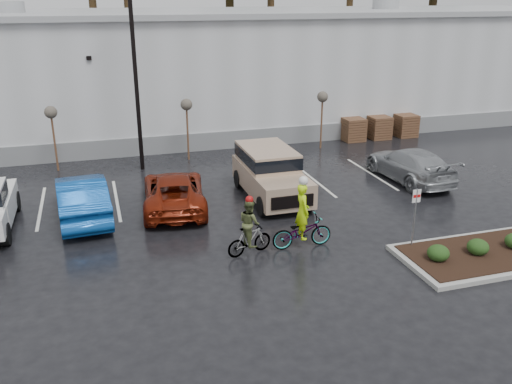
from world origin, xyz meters
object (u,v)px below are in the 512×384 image
object	(u,v)px
sapling_mid	(187,108)
car_blue	(82,197)
pallet_stack_c	(405,125)
suv_tan	(271,175)
pallet_stack_b	(379,127)
fire_lane_sign	(415,211)
cyclist_olive	(249,233)
lamppost	(134,51)
car_far_silver	(410,164)
sapling_east	(322,100)
cyclist_hivis	(302,226)
car_red	(174,191)
pallet_stack_a	(353,129)
sapling_west	(51,116)

from	to	relation	value
sapling_mid	car_blue	xyz separation A→B (m)	(-5.32, -6.63, -1.88)
pallet_stack_c	suv_tan	size ratio (longest dim) A/B	0.26
pallet_stack_b	fire_lane_sign	xyz separation A→B (m)	(-6.40, -13.80, 0.73)
suv_tan	cyclist_olive	distance (m)	5.38
lamppost	car_far_silver	size ratio (longest dim) A/B	1.78
fire_lane_sign	car_blue	world-z (taller)	fire_lane_sign
pallet_stack_b	suv_tan	xyz separation A→B (m)	(-9.37, -7.68, 0.35)
sapling_east	car_blue	bearing A→B (deg)	-152.66
pallet_stack_c	suv_tan	bearing A→B (deg)	-145.47
cyclist_hivis	cyclist_olive	world-z (taller)	cyclist_hivis
car_far_silver	cyclist_olive	bearing A→B (deg)	26.49
pallet_stack_c	car_red	bearing A→B (deg)	-153.48
car_blue	cyclist_hivis	size ratio (longest dim) A/B	2.00
sapling_mid	sapling_east	bearing A→B (deg)	0.00
pallet_stack_a	car_red	xyz separation A→B (m)	(-11.79, -7.63, 0.04)
cyclist_hivis	pallet_stack_b	bearing A→B (deg)	-37.91
suv_tan	car_far_silver	xyz separation A→B (m)	(6.89, 0.38, -0.28)
car_blue	pallet_stack_a	bearing A→B (deg)	-157.73
lamppost	cyclist_olive	distance (m)	11.85
car_far_silver	cyclist_hivis	size ratio (longest dim) A/B	2.02
sapling_west	sapling_mid	bearing A→B (deg)	0.00
sapling_mid	car_red	size ratio (longest dim) A/B	0.62
sapling_west	pallet_stack_c	bearing A→B (deg)	2.86
pallet_stack_c	sapling_east	bearing A→B (deg)	-170.54
pallet_stack_a	sapling_mid	bearing A→B (deg)	-174.29
suv_tan	pallet_stack_c	bearing A→B (deg)	34.53
sapling_east	sapling_mid	bearing A→B (deg)	180.00
pallet_stack_b	fire_lane_sign	distance (m)	15.23
sapling_west	suv_tan	size ratio (longest dim) A/B	0.63
car_blue	suv_tan	world-z (taller)	suv_tan
car_far_silver	sapling_mid	bearing A→B (deg)	-37.15
fire_lane_sign	car_blue	size ratio (longest dim) A/B	0.43
sapling_west	cyclist_hivis	size ratio (longest dim) A/B	1.25
lamppost	sapling_mid	xyz separation A→B (m)	(2.50, 1.00, -2.96)
sapling_east	cyclist_hivis	size ratio (longest dim) A/B	1.25
lamppost	pallet_stack_b	distance (m)	15.19
fire_lane_sign	lamppost	bearing A→B (deg)	123.46
pallet_stack_b	pallet_stack_c	world-z (taller)	same
sapling_west	car_blue	world-z (taller)	sapling_west
car_blue	car_red	bearing A→B (deg)	175.82
pallet_stack_a	lamppost	bearing A→B (deg)	-170.91
cyclist_olive	fire_lane_sign	bearing A→B (deg)	-119.04
pallet_stack_b	car_far_silver	world-z (taller)	car_far_silver
suv_tan	sapling_mid	bearing A→B (deg)	109.23
sapling_east	car_blue	xyz separation A→B (m)	(-12.82, -6.63, -1.88)
car_blue	car_far_silver	xyz separation A→B (m)	(14.54, 0.33, -0.09)
lamppost	car_red	size ratio (longest dim) A/B	1.79
sapling_west	car_far_silver	xyz separation A→B (m)	(15.72, -6.30, -1.98)
pallet_stack_a	cyclist_hivis	distance (m)	14.94
cyclist_hivis	fire_lane_sign	bearing A→B (deg)	-110.04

